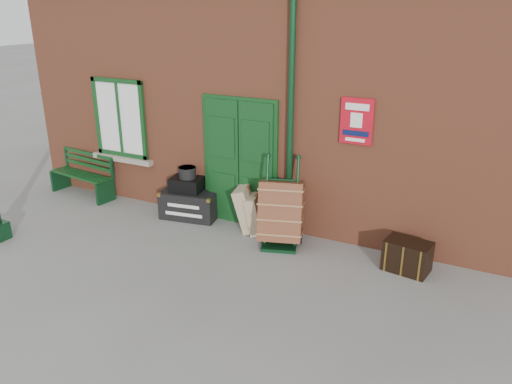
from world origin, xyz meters
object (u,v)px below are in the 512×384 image
Objects in this scene: houdini_trunk at (190,204)px; porter_trolley at (281,212)px; dark_trunk at (407,256)px; bench at (84,173)px.

houdini_trunk is 1.96m from porter_trolley.
dark_trunk is at bearing -17.19° from porter_trolley.
porter_trolley is at bearing -170.81° from dark_trunk.
porter_trolley is 2.21× the size of dark_trunk.
porter_trolley is at bearing 3.96° from bench.
bench is 2.36× the size of dark_trunk.
houdini_trunk is 0.71× the size of porter_trolley.
bench reaches higher than houdini_trunk.
houdini_trunk is at bearing 6.73° from bench.
bench reaches higher than dark_trunk.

